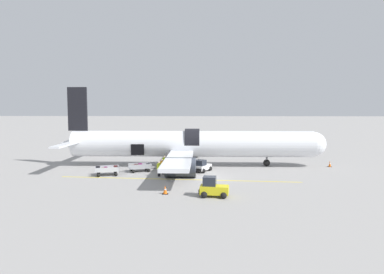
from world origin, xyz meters
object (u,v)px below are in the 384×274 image
(baggage_cart_loading, at_px, (140,167))
(baggage_cart_queued, at_px, (107,170))
(baggage_tug_mid, at_px, (213,188))
(ground_crew_driver, at_px, (159,169))
(ground_crew_loader_b, at_px, (162,165))
(ground_crew_loader_a, at_px, (163,167))
(ground_crew_supervisor, at_px, (165,162))
(airplane, at_px, (188,145))
(baggage_tug_lead, at_px, (201,166))

(baggage_cart_loading, height_order, baggage_cart_queued, baggage_cart_queued)
(baggage_tug_mid, distance_m, ground_crew_driver, 10.31)
(baggage_tug_mid, xyz_separation_m, ground_crew_loader_b, (-5.73, 10.78, 0.12))
(baggage_cart_queued, bearing_deg, ground_crew_loader_a, 7.62)
(baggage_cart_loading, distance_m, ground_crew_supervisor, 3.13)
(baggage_tug_mid, height_order, ground_crew_supervisor, baggage_tug_mid)
(airplane, distance_m, baggage_tug_mid, 15.92)
(baggage_tug_mid, bearing_deg, ground_crew_loader_a, 119.20)
(baggage_cart_queued, height_order, ground_crew_loader_a, ground_crew_loader_a)
(baggage_tug_mid, bearing_deg, baggage_cart_queued, 142.73)
(ground_crew_loader_a, bearing_deg, baggage_tug_lead, 20.94)
(baggage_tug_mid, xyz_separation_m, ground_crew_supervisor, (-5.65, 12.67, 0.20))
(ground_crew_loader_a, relative_size, ground_crew_driver, 0.97)
(airplane, xyz_separation_m, baggage_cart_loading, (-5.66, -4.17, -2.32))
(ground_crew_loader_a, xyz_separation_m, ground_crew_loader_b, (-0.24, 0.95, -0.02))
(airplane, bearing_deg, baggage_cart_queued, -143.99)
(ground_crew_driver, height_order, ground_crew_supervisor, ground_crew_supervisor)
(airplane, distance_m, baggage_cart_loading, 7.41)
(ground_crew_loader_a, xyz_separation_m, ground_crew_supervisor, (-0.16, 2.84, 0.06))
(ground_crew_loader_b, bearing_deg, baggage_cart_queued, -163.51)
(baggage_tug_mid, relative_size, ground_crew_supervisor, 1.54)
(airplane, relative_size, baggage_cart_loading, 9.87)
(baggage_cart_queued, relative_size, ground_crew_loader_b, 2.32)
(airplane, relative_size, baggage_tug_lead, 11.67)
(baggage_tug_lead, height_order, baggage_cart_queued, baggage_tug_lead)
(baggage_cart_queued, bearing_deg, baggage_cart_loading, 35.36)
(ground_crew_loader_b, distance_m, ground_crew_supervisor, 1.89)
(ground_crew_loader_b, distance_m, ground_crew_driver, 2.27)
(baggage_tug_lead, relative_size, ground_crew_loader_a, 1.84)
(airplane, relative_size, baggage_cart_queued, 9.49)
(baggage_tug_mid, bearing_deg, ground_crew_driver, 124.31)
(airplane, distance_m, ground_crew_loader_a, 6.61)
(baggage_cart_loading, xyz_separation_m, ground_crew_supervisor, (2.81, 1.31, 0.43))
(ground_crew_loader_a, distance_m, ground_crew_loader_b, 0.98)
(baggage_cart_queued, xyz_separation_m, ground_crew_loader_b, (6.07, 1.80, 0.30))
(airplane, height_order, ground_crew_supervisor, airplane)
(baggage_tug_lead, relative_size, baggage_cart_loading, 0.85)
(baggage_tug_lead, xyz_separation_m, ground_crew_loader_b, (-4.65, -0.74, 0.22))
(baggage_tug_lead, bearing_deg, baggage_cart_queued, -166.71)
(baggage_tug_lead, bearing_deg, baggage_cart_loading, -178.78)
(baggage_tug_lead, height_order, ground_crew_supervisor, ground_crew_supervisor)
(ground_crew_driver, bearing_deg, ground_crew_loader_a, 76.30)
(baggage_cart_loading, relative_size, baggage_cart_queued, 0.96)
(baggage_tug_mid, relative_size, baggage_cart_queued, 0.73)
(airplane, relative_size, ground_crew_supervisor, 20.13)
(airplane, xyz_separation_m, baggage_tug_mid, (2.79, -15.54, -2.08))
(baggage_tug_lead, height_order, ground_crew_loader_a, ground_crew_loader_a)
(baggage_tug_mid, distance_m, ground_crew_supervisor, 13.87)
(baggage_tug_mid, relative_size, ground_crew_driver, 1.59)
(airplane, distance_m, baggage_cart_queued, 11.37)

